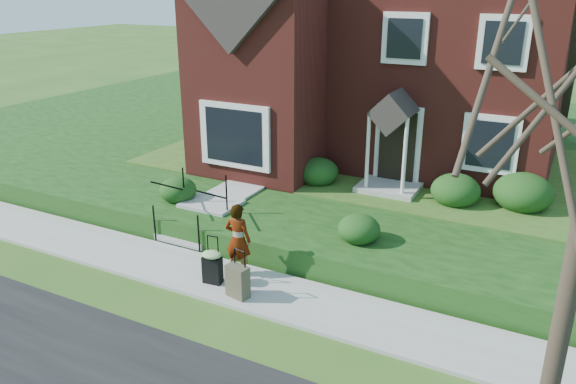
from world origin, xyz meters
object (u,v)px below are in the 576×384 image
Objects in this scene: front_steps at (201,216)px; woman at (238,240)px; suitcase_olive at (238,281)px; suitcase_black at (212,265)px.

front_steps is 2.56m from woman.
front_steps is at bearing 149.96° from suitcase_olive.
woman is 1.60× the size of suitcase_olive.
woman reaches higher than front_steps.
front_steps reaches higher than suitcase_olive.
suitcase_olive is (0.76, -0.23, -0.07)m from suitcase_black.
front_steps is 1.94× the size of suitcase_black.
woman is 1.04m from suitcase_olive.
suitcase_black is (1.77, -2.06, 0.01)m from front_steps.
front_steps is 1.26× the size of woman.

